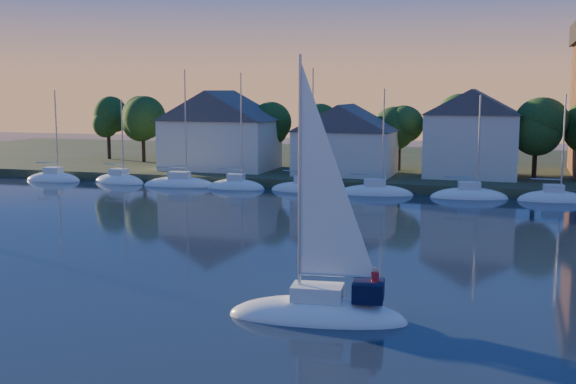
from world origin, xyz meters
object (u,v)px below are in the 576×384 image
at_px(clubhouse_east, 472,132).
at_px(hero_sailboat, 320,308).
at_px(clubhouse_centre, 346,139).
at_px(clubhouse_west, 220,129).

relative_size(clubhouse_east, hero_sailboat, 0.78).
bearing_deg(clubhouse_centre, clubhouse_east, 8.13).
distance_m(clubhouse_centre, hero_sailboat, 50.69).
distance_m(clubhouse_west, clubhouse_centre, 16.05).
relative_size(clubhouse_centre, hero_sailboat, 0.86).
relative_size(clubhouse_west, hero_sailboat, 1.02).
relative_size(clubhouse_west, clubhouse_centre, 1.18).
height_order(clubhouse_east, hero_sailboat, hero_sailboat).
bearing_deg(hero_sailboat, clubhouse_west, -69.21).
height_order(clubhouse_west, clubhouse_east, clubhouse_east).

